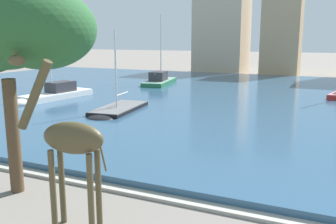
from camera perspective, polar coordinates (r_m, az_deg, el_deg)
name	(u,v)px	position (r m, az deg, el deg)	size (l,w,h in m)	color
harbor_water	(245,99)	(33.76, 11.81, 1.97)	(76.73, 42.72, 0.38)	#2D5170
quay_edge_coping	(114,188)	(14.19, -8.36, -11.53)	(76.73, 0.50, 0.12)	#ADA89E
giraffe_statue	(68,141)	(10.89, -15.07, -4.31)	(3.01, 0.93, 5.25)	#4C4228
sailboat_black	(116,112)	(26.64, -8.01, -0.02)	(2.94, 6.60, 6.09)	black
sailboat_green	(161,82)	(42.83, -1.10, 4.71)	(3.49, 8.20, 8.09)	#236B42
sailboat_white	(52,96)	(33.38, -17.38, 2.31)	(2.95, 7.99, 8.83)	white
shade_tree	(2,31)	(13.96, -24.20, 11.33)	(6.38, 4.27, 7.33)	brown
townhouse_narrow_midrow	(222,30)	(61.00, 8.32, 12.38)	(7.87, 7.28, 13.54)	#C6B293
townhouse_tall_gabled	(282,32)	(58.10, 17.11, 11.61)	(5.48, 5.29, 12.60)	tan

